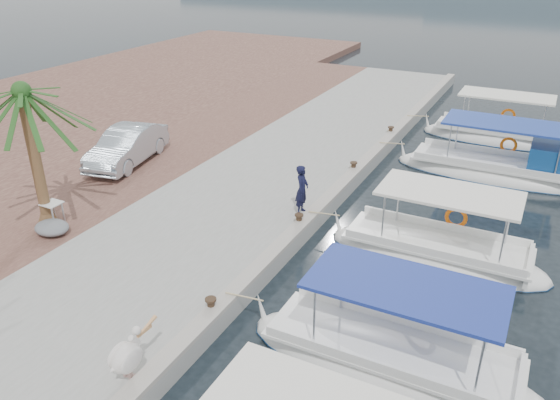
% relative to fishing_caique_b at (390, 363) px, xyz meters
% --- Properties ---
extents(ground, '(400.00, 400.00, 0.00)m').
position_rel_fishing_caique_b_xyz_m(ground, '(-3.95, 2.91, -0.12)').
color(ground, black).
rests_on(ground, ground).
extents(concrete_quay, '(6.00, 40.00, 0.50)m').
position_rel_fishing_caique_b_xyz_m(concrete_quay, '(-6.95, 7.91, 0.13)').
color(concrete_quay, gray).
rests_on(concrete_quay, ground).
extents(quay_curb, '(0.44, 40.00, 0.12)m').
position_rel_fishing_caique_b_xyz_m(quay_curb, '(-4.17, 7.91, 0.44)').
color(quay_curb, '#9E978C').
rests_on(quay_curb, concrete_quay).
extents(cobblestone_strip, '(4.00, 40.00, 0.50)m').
position_rel_fishing_caique_b_xyz_m(cobblestone_strip, '(-11.95, 7.91, 0.13)').
color(cobblestone_strip, brown).
rests_on(cobblestone_strip, ground).
extents(land_backing, '(16.00, 60.00, 0.48)m').
position_rel_fishing_caique_b_xyz_m(land_backing, '(-21.95, 7.91, 0.12)').
color(land_backing, brown).
rests_on(land_backing, ground).
extents(fishing_caique_b, '(6.73, 2.17, 2.83)m').
position_rel_fishing_caique_b_xyz_m(fishing_caique_b, '(0.00, 0.00, 0.00)').
color(fishing_caique_b, white).
rests_on(fishing_caique_b, ground).
extents(fishing_caique_c, '(6.50, 2.17, 2.83)m').
position_rel_fishing_caique_b_xyz_m(fishing_caique_c, '(-0.12, 5.05, 0.00)').
color(fishing_caique_c, white).
rests_on(fishing_caique_c, ground).
extents(fishing_caique_d, '(7.86, 2.37, 2.83)m').
position_rel_fishing_caique_b_xyz_m(fishing_caique_d, '(0.67, 12.58, 0.06)').
color(fishing_caique_d, white).
rests_on(fishing_caique_d, ground).
extents(fishing_caique_e, '(6.85, 2.15, 2.83)m').
position_rel_fishing_caique_b_xyz_m(fishing_caique_e, '(0.06, 17.12, -0.00)').
color(fishing_caique_e, white).
rests_on(fishing_caique_e, ground).
extents(mooring_bollards, '(0.28, 20.28, 0.33)m').
position_rel_fishing_caique_b_xyz_m(mooring_bollards, '(-4.30, 4.41, 0.57)').
color(mooring_bollards, black).
rests_on(mooring_bollards, concrete_quay).
extents(pelican, '(0.49, 1.32, 1.03)m').
position_rel_fishing_caique_b_xyz_m(pelican, '(-4.55, -3.21, 0.91)').
color(pelican, tan).
rests_on(pelican, concrete_quay).
extents(fisherman, '(0.46, 0.65, 1.65)m').
position_rel_fishing_caique_b_xyz_m(fisherman, '(-4.55, 5.16, 1.20)').
color(fisherman, black).
rests_on(fisherman, concrete_quay).
extents(date_palm, '(4.60, 4.60, 5.14)m').
position_rel_fishing_caique_b_xyz_m(date_palm, '(-11.39, 0.85, 4.57)').
color(date_palm, brown).
rests_on(date_palm, cobblestone_strip).
extents(parked_car, '(2.29, 4.53, 1.42)m').
position_rel_fishing_caique_b_xyz_m(parked_car, '(-12.63, 6.05, 1.09)').
color(parked_car, silver).
rests_on(parked_car, cobblestone_strip).
extents(tarp_bundle, '(1.10, 0.90, 0.40)m').
position_rel_fishing_caique_b_xyz_m(tarp_bundle, '(-10.73, 0.42, 0.58)').
color(tarp_bundle, slate).
rests_on(tarp_bundle, cobblestone_strip).
extents(folding_table, '(0.55, 0.55, 0.73)m').
position_rel_fishing_caique_b_xyz_m(folding_table, '(-11.16, 0.92, 0.90)').
color(folding_table, silver).
rests_on(folding_table, cobblestone_strip).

